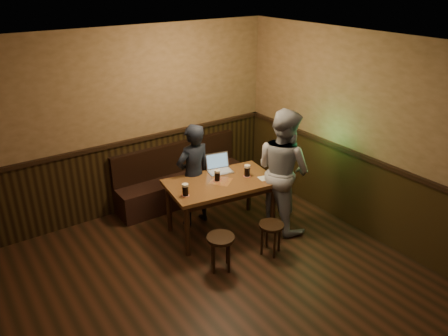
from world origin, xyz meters
name	(u,v)px	position (x,y,z in m)	size (l,w,h in m)	color
room	(234,214)	(0.00, 0.22, 1.20)	(5.04, 6.04, 2.84)	black
bench	(181,183)	(0.78, 2.75, 0.31)	(2.20, 0.50, 0.95)	black
pub_table	(221,188)	(0.78, 1.60, 0.70)	(1.60, 1.06, 0.81)	brown
stool_left	(221,243)	(0.27, 0.86, 0.38)	(0.44, 0.44, 0.48)	black
stool_right	(271,230)	(1.01, 0.76, 0.36)	(0.41, 0.41, 0.45)	black
pint_left	(185,190)	(0.16, 1.51, 0.89)	(0.11, 0.11, 0.17)	#AF2815
pint_mid	(217,176)	(0.74, 1.63, 0.88)	(0.11, 0.11, 0.16)	#AF2815
pint_right	(247,171)	(1.18, 1.52, 0.89)	(0.11, 0.11, 0.17)	#AF2815
laptop	(219,167)	(0.95, 1.90, 0.87)	(0.40, 0.35, 0.25)	silver
menu	(266,178)	(1.37, 1.32, 0.80)	(0.22, 0.15, 0.00)	silver
person_suit	(194,175)	(0.59, 2.02, 0.78)	(0.57, 0.37, 1.56)	black
person_grey	(283,170)	(1.59, 1.22, 0.90)	(0.88, 0.68, 1.80)	gray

